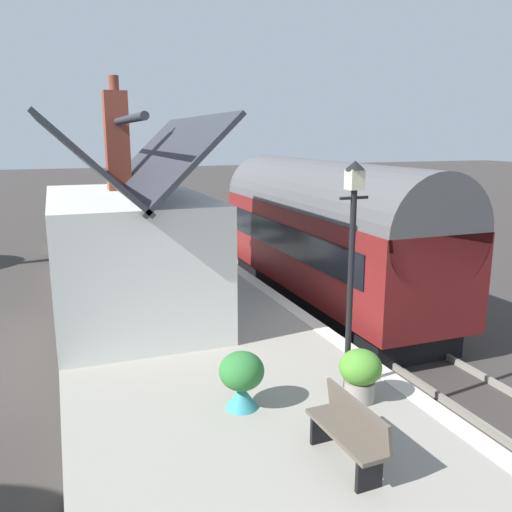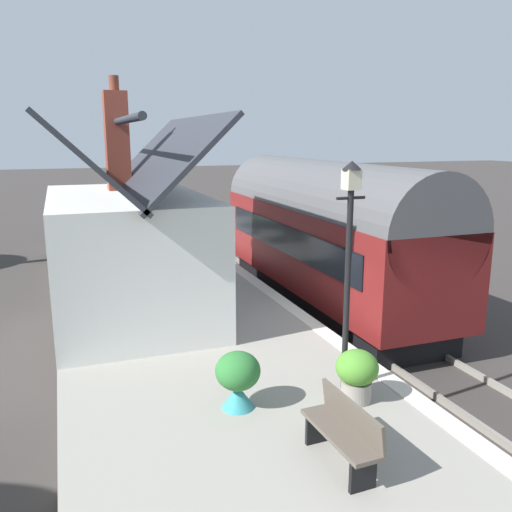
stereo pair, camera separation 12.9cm
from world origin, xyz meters
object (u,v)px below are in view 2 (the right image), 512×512
planter_edge_near (238,378)px  bench_platform_end (145,238)px  station_building (128,247)px  lamp_post_platform (349,234)px  planter_by_door (357,373)px  bench_by_lamp (344,430)px  train (326,233)px  planter_edge_far (161,231)px

planter_edge_near → bench_platform_end: bearing=-2.2°
bench_platform_end → station_building: bearing=168.5°
lamp_post_platform → planter_by_door: bearing=175.0°
bench_by_lamp → planter_edge_near: planter_edge_near is taller
bench_platform_end → planter_by_door: 13.04m
bench_platform_end → lamp_post_platform: (-12.49, -1.43, 2.18)m
planter_edge_near → planter_by_door: bearing=-103.3°
station_building → planter_edge_near: bearing=-170.0°
bench_platform_end → lamp_post_platform: bearing=-173.5°
planter_by_door → train: bearing=-23.5°
planter_edge_far → lamp_post_platform: lamp_post_platform is taller
station_building → planter_by_door: station_building is taller
train → planter_edge_near: bearing=143.1°
train → station_building: (-1.08, 5.85, 0.19)m
bench_by_lamp → planter_by_door: bench_by_lamp is taller
planter_edge_near → planter_edge_far: planter_edge_near is taller
bench_platform_end → planter_edge_far: (1.91, -0.91, -0.11)m
planter_edge_near → train: bearing=-36.9°
train → station_building: size_ratio=1.60×
planter_edge_far → lamp_post_platform: 14.59m
bench_platform_end → planter_by_door: bench_platform_end is taller
bench_platform_end → lamp_post_platform: 12.76m
planter_by_door → planter_edge_far: (14.88, 0.47, -0.11)m
bench_platform_end → lamp_post_platform: size_ratio=0.37×
planter_edge_near → planter_edge_far: bearing=-5.5°
bench_by_lamp → bench_platform_end: bearing=1.3°
bench_platform_end → planter_edge_far: bearing=-25.5°
train → planter_by_door: train is taller
bench_by_lamp → lamp_post_platform: 3.10m
station_building → lamp_post_platform: station_building is taller
lamp_post_platform → station_building: bearing=27.9°
station_building → bench_by_lamp: station_building is taller
lamp_post_platform → bench_platform_end: bearing=6.5°
bench_platform_end → planter_edge_far: size_ratio=1.98×
planter_edge_far → planter_edge_near: bearing=174.5°
train → planter_edge_near: size_ratio=11.21×
bench_by_lamp → lamp_post_platform: (1.91, -1.09, 2.18)m
planter_by_door → planter_edge_far: bearing=1.8°
train → planter_edge_far: bearing=23.9°
planter_edge_near → lamp_post_platform: bearing=-88.9°
station_building → lamp_post_platform: bearing=-152.1°
planter_by_door → planter_edge_near: size_ratio=0.93×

